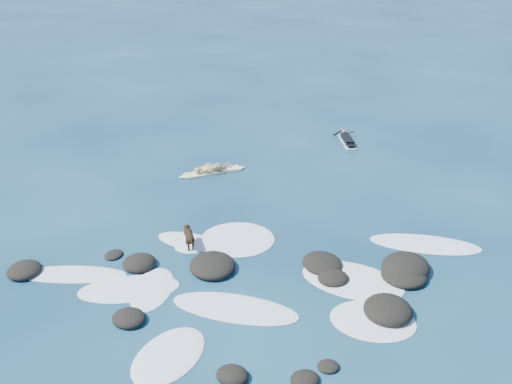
# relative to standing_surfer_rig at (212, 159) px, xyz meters

# --- Properties ---
(ground) EXTENTS (160.00, 160.00, 0.00)m
(ground) POSITION_rel_standing_surfer_rig_xyz_m (2.01, -7.51, -0.67)
(ground) COLOR #0A2642
(ground) RESTS_ON ground
(reef_rocks) EXTENTS (13.57, 7.06, 0.61)m
(reef_rocks) POSITION_rel_standing_surfer_rig_xyz_m (3.89, -7.89, -0.55)
(reef_rocks) COLOR black
(reef_rocks) RESTS_ON ground
(breaking_foam) EXTENTS (14.94, 8.55, 0.12)m
(breaking_foam) POSITION_rel_standing_surfer_rig_xyz_m (2.43, -7.74, -0.66)
(breaking_foam) COLOR white
(breaking_foam) RESTS_ON ground
(standing_surfer_rig) EXTENTS (2.77, 1.62, 1.70)m
(standing_surfer_rig) POSITION_rel_standing_surfer_rig_xyz_m (0.00, 0.00, 0.00)
(standing_surfer_rig) COLOR #F6F3C5
(standing_surfer_rig) RESTS_ON ground
(paddling_surfer_rig) EXTENTS (1.10, 2.37, 0.41)m
(paddling_surfer_rig) POSITION_rel_standing_surfer_rig_xyz_m (5.94, 4.22, -0.53)
(paddling_surfer_rig) COLOR silver
(paddling_surfer_rig) RESTS_ON ground
(dog) EXTENTS (0.55, 1.07, 0.71)m
(dog) POSITION_rel_standing_surfer_rig_xyz_m (0.23, -6.11, -0.20)
(dog) COLOR black
(dog) RESTS_ON ground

